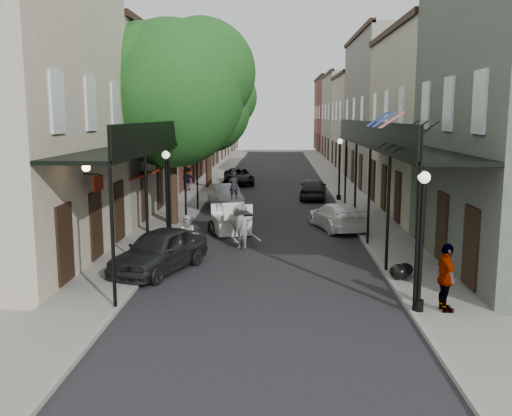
# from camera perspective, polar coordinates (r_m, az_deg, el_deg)

# --- Properties ---
(ground) EXTENTS (140.00, 140.00, 0.00)m
(ground) POSITION_cam_1_polar(r_m,az_deg,el_deg) (17.41, 0.90, -8.23)
(ground) COLOR gray
(ground) RESTS_ON ground
(road) EXTENTS (8.00, 90.00, 0.01)m
(road) POSITION_cam_1_polar(r_m,az_deg,el_deg) (36.97, 1.61, 1.15)
(road) COLOR black
(road) RESTS_ON ground
(sidewalk_left) EXTENTS (2.20, 90.00, 0.12)m
(sidewalk_left) POSITION_cam_1_polar(r_m,az_deg,el_deg) (37.35, -6.08, 1.27)
(sidewalk_left) COLOR gray
(sidewalk_left) RESTS_ON ground
(sidewalk_right) EXTENTS (2.20, 90.00, 0.12)m
(sidewalk_right) POSITION_cam_1_polar(r_m,az_deg,el_deg) (37.25, 9.33, 1.18)
(sidewalk_right) COLOR gray
(sidewalk_right) RESTS_ON ground
(building_row_left) EXTENTS (5.00, 80.00, 10.50)m
(building_row_left) POSITION_cam_1_polar(r_m,az_deg,el_deg) (47.46, -8.80, 9.20)
(building_row_left) COLOR beige
(building_row_left) RESTS_ON ground
(building_row_right) EXTENTS (5.00, 80.00, 10.50)m
(building_row_right) POSITION_cam_1_polar(r_m,az_deg,el_deg) (47.32, 12.38, 9.09)
(building_row_right) COLOR gray
(building_row_right) RESTS_ON ground
(gallery_left) EXTENTS (2.20, 18.05, 4.88)m
(gallery_left) POSITION_cam_1_polar(r_m,az_deg,el_deg) (24.17, -10.18, 6.33)
(gallery_left) COLOR black
(gallery_left) RESTS_ON sidewalk_left
(gallery_right) EXTENTS (2.20, 18.05, 4.88)m
(gallery_right) POSITION_cam_1_polar(r_m,az_deg,el_deg) (24.02, 12.89, 6.22)
(gallery_right) COLOR black
(gallery_right) RESTS_ON sidewalk_right
(tree_near) EXTENTS (7.31, 6.80, 9.63)m
(tree_near) POSITION_cam_1_polar(r_m,az_deg,el_deg) (27.19, -7.63, 11.84)
(tree_near) COLOR #382619
(tree_near) RESTS_ON sidewalk_left
(tree_far) EXTENTS (6.45, 6.00, 8.61)m
(tree_far) POSITION_cam_1_polar(r_m,az_deg,el_deg) (41.04, -4.31, 10.10)
(tree_far) COLOR #382619
(tree_far) RESTS_ON sidewalk_left
(lamppost_right_near) EXTENTS (0.32, 0.32, 3.71)m
(lamppost_right_near) POSITION_cam_1_polar(r_m,az_deg,el_deg) (15.40, 16.19, -3.05)
(lamppost_right_near) COLOR black
(lamppost_right_near) RESTS_ON sidewalk_right
(lamppost_left) EXTENTS (0.32, 0.32, 3.71)m
(lamppost_left) POSITION_cam_1_polar(r_m,az_deg,el_deg) (23.26, -8.89, 1.29)
(lamppost_left) COLOR black
(lamppost_left) RESTS_ON sidewalk_left
(lamppost_right_far) EXTENTS (0.32, 0.32, 3.71)m
(lamppost_right_far) POSITION_cam_1_polar(r_m,az_deg,el_deg) (34.95, 8.35, 3.96)
(lamppost_right_far) COLOR black
(lamppost_right_far) RESTS_ON sidewalk_right
(horse) EXTENTS (1.49, 2.20, 1.70)m
(horse) POSITION_cam_1_polar(r_m,az_deg,el_deg) (23.06, -1.24, -1.68)
(horse) COLOR silver
(horse) RESTS_ON ground
(carriage) EXTENTS (2.25, 2.82, 2.85)m
(carriage) POSITION_cam_1_polar(r_m,az_deg,el_deg) (25.56, -2.73, -0.03)
(carriage) COLOR black
(carriage) RESTS_ON ground
(pedestrian_walking) EXTENTS (0.81, 0.65, 1.60)m
(pedestrian_walking) POSITION_cam_1_polar(r_m,az_deg,el_deg) (21.29, -6.77, -2.82)
(pedestrian_walking) COLOR #BABBB0
(pedestrian_walking) RESTS_ON ground
(pedestrian_sidewalk_left) EXTENTS (1.10, 0.73, 1.59)m
(pedestrian_sidewalk_left) POSITION_cam_1_polar(r_m,az_deg,el_deg) (39.27, -6.85, 2.90)
(pedestrian_sidewalk_left) COLOR gray
(pedestrian_sidewalk_left) RESTS_ON sidewalk_left
(pedestrian_sidewalk_right) EXTENTS (0.51, 1.09, 1.83)m
(pedestrian_sidewalk_right) POSITION_cam_1_polar(r_m,az_deg,el_deg) (15.83, 18.48, -6.63)
(pedestrian_sidewalk_right) COLOR gray
(pedestrian_sidewalk_right) RESTS_ON sidewalk_right
(car_left_near) EXTENTS (3.16, 4.63, 1.46)m
(car_left_near) POSITION_cam_1_polar(r_m,az_deg,el_deg) (19.51, -9.62, -4.20)
(car_left_near) COLOR black
(car_left_near) RESTS_ON ground
(car_left_mid) EXTENTS (2.51, 4.31, 1.34)m
(car_left_mid) POSITION_cam_1_polar(r_m,az_deg,el_deg) (32.34, -3.08, 1.16)
(car_left_mid) COLOR #9A9A9F
(car_left_mid) RESTS_ON ground
(car_left_far) EXTENTS (2.71, 4.75, 1.25)m
(car_left_far) POSITION_cam_1_polar(r_m,az_deg,el_deg) (43.35, -1.73, 3.18)
(car_left_far) COLOR black
(car_left_far) RESTS_ON ground
(car_right_near) EXTENTS (2.78, 4.56, 1.24)m
(car_right_near) POSITION_cam_1_polar(r_m,az_deg,el_deg) (26.58, 8.05, -0.82)
(car_right_near) COLOR white
(car_right_near) RESTS_ON ground
(car_right_far) EXTENTS (1.97, 4.13, 1.36)m
(car_right_far) POSITION_cam_1_polar(r_m,az_deg,el_deg) (35.96, 5.75, 1.96)
(car_right_far) COLOR black
(car_right_far) RESTS_ON ground
(trash_bags) EXTENTS (0.84, 0.99, 0.49)m
(trash_bags) POSITION_cam_1_polar(r_m,az_deg,el_deg) (18.79, 14.34, -6.10)
(trash_bags) COLOR black
(trash_bags) RESTS_ON sidewalk_right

